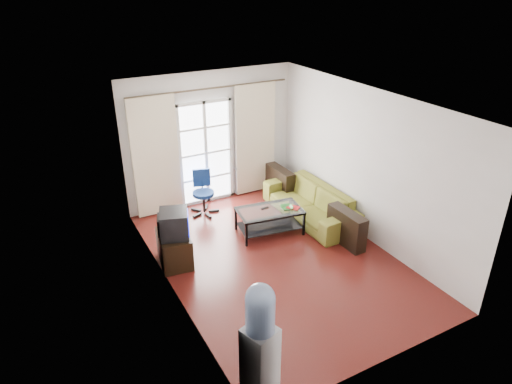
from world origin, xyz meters
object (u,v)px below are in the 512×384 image
(sofa, at_px, (310,202))
(water_cooler, at_px, (260,343))
(tv_stand, at_px, (174,249))
(crt_tv, at_px, (173,224))
(coffee_table, at_px, (270,218))
(task_chair, at_px, (204,201))

(sofa, distance_m, water_cooler, 4.42)
(tv_stand, distance_m, water_cooler, 3.10)
(crt_tv, bearing_deg, coffee_table, 23.25)
(tv_stand, relative_size, task_chair, 0.83)
(coffee_table, height_order, crt_tv, crt_tv)
(sofa, bearing_deg, coffee_table, -82.93)
(tv_stand, relative_size, water_cooler, 0.46)
(tv_stand, xyz_separation_m, crt_tv, (0.00, -0.04, 0.49))
(water_cooler, bearing_deg, coffee_table, 40.45)
(tv_stand, bearing_deg, water_cooler, -82.98)
(tv_stand, xyz_separation_m, water_cooler, (-0.07, -3.05, 0.56))
(coffee_table, height_order, tv_stand, tv_stand)
(crt_tv, bearing_deg, task_chair, 71.88)
(sofa, height_order, water_cooler, water_cooler)
(coffee_table, relative_size, task_chair, 1.43)
(tv_stand, bearing_deg, sofa, 12.99)
(tv_stand, height_order, water_cooler, water_cooler)
(crt_tv, bearing_deg, sofa, 24.61)
(sofa, xyz_separation_m, water_cooler, (-2.93, -3.28, 0.51))
(sofa, relative_size, coffee_table, 1.75)
(water_cooler, bearing_deg, crt_tv, 70.71)
(sofa, distance_m, task_chair, 2.11)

